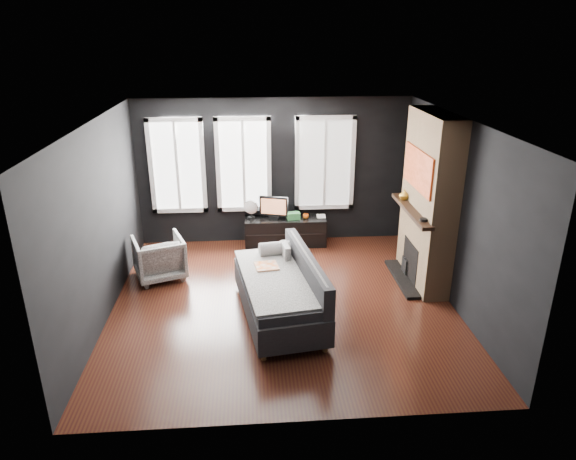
{
  "coord_description": "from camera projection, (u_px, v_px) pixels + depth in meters",
  "views": [
    {
      "loc": [
        -0.44,
        -6.73,
        3.82
      ],
      "look_at": [
        0.1,
        0.3,
        1.05
      ],
      "focal_mm": 32.0,
      "sensor_mm": 36.0,
      "label": 1
    }
  ],
  "objects": [
    {
      "name": "storage_box",
      "position": [
        293.0,
        216.0,
        9.52
      ],
      "size": [
        0.25,
        0.18,
        0.13
      ],
      "primitive_type": "cube",
      "rotation": [
        0.0,
        0.0,
        0.14
      ],
      "color": "#358042",
      "rests_on": "media_console"
    },
    {
      "name": "floor",
      "position": [
        283.0,
        303.0,
        7.67
      ],
      "size": [
        5.0,
        5.0,
        0.0
      ],
      "primitive_type": "plane",
      "color": "black",
      "rests_on": "ground"
    },
    {
      "name": "mantel_vase",
      "position": [
        404.0,
        195.0,
        8.31
      ],
      "size": [
        0.18,
        0.18,
        0.16
      ],
      "primitive_type": "imported",
      "rotation": [
        0.0,
        0.0,
        0.06
      ],
      "color": "yellow",
      "rests_on": "fireplace"
    },
    {
      "name": "media_console",
      "position": [
        285.0,
        231.0,
        9.67
      ],
      "size": [
        1.52,
        0.5,
        0.52
      ],
      "primitive_type": null,
      "rotation": [
        0.0,
        0.0,
        -0.02
      ],
      "color": "black",
      "rests_on": "floor"
    },
    {
      "name": "windows",
      "position": [
        248.0,
        116.0,
        9.05
      ],
      "size": [
        4.0,
        0.16,
        1.76
      ],
      "primitive_type": null,
      "color": "white",
      "rests_on": "wall_back"
    },
    {
      "name": "monitor",
      "position": [
        274.0,
        206.0,
        9.48
      ],
      "size": [
        0.55,
        0.27,
        0.49
      ],
      "primitive_type": null,
      "rotation": [
        0.0,
        0.0,
        -0.29
      ],
      "color": "black",
      "rests_on": "media_console"
    },
    {
      "name": "mantel_clock",
      "position": [
        424.0,
        220.0,
        7.41
      ],
      "size": [
        0.12,
        0.12,
        0.04
      ],
      "primitive_type": "cylinder",
      "rotation": [
        0.0,
        0.0,
        -0.04
      ],
      "color": "black",
      "rests_on": "fireplace"
    },
    {
      "name": "stripe_pillow",
      "position": [
        286.0,
        255.0,
        7.67
      ],
      "size": [
        0.13,
        0.36,
        0.35
      ],
      "primitive_type": "cube",
      "rotation": [
        0.0,
        0.0,
        0.14
      ],
      "color": "gray",
      "rests_on": "sofa"
    },
    {
      "name": "ceiling",
      "position": [
        282.0,
        121.0,
        6.69
      ],
      "size": [
        5.0,
        5.0,
        0.0
      ],
      "primitive_type": "plane",
      "color": "white",
      "rests_on": "ground"
    },
    {
      "name": "mug",
      "position": [
        306.0,
        216.0,
        9.55
      ],
      "size": [
        0.12,
        0.1,
        0.11
      ],
      "primitive_type": "imported",
      "rotation": [
        0.0,
        0.0,
        0.08
      ],
      "color": "#DC5E11",
      "rests_on": "media_console"
    },
    {
      "name": "wall_left",
      "position": [
        100.0,
        223.0,
        7.0
      ],
      "size": [
        0.02,
        5.0,
        2.7
      ],
      "primitive_type": "cube",
      "color": "black",
      "rests_on": "ground"
    },
    {
      "name": "fireplace",
      "position": [
        429.0,
        201.0,
        7.9
      ],
      "size": [
        0.7,
        1.62,
        2.7
      ],
      "primitive_type": null,
      "color": "#93724C",
      "rests_on": "floor"
    },
    {
      "name": "armchair",
      "position": [
        159.0,
        256.0,
        8.33
      ],
      "size": [
        0.95,
        0.92,
        0.78
      ],
      "primitive_type": "imported",
      "rotation": [
        0.0,
        0.0,
        -2.79
      ],
      "color": "silver",
      "rests_on": "floor"
    },
    {
      "name": "wall_right",
      "position": [
        456.0,
        214.0,
        7.36
      ],
      "size": [
        0.02,
        5.0,
        2.7
      ],
      "primitive_type": "cube",
      "color": "black",
      "rests_on": "ground"
    },
    {
      "name": "wall_back",
      "position": [
        274.0,
        172.0,
        9.5
      ],
      "size": [
        5.0,
        0.02,
        2.7
      ],
      "primitive_type": "cube",
      "color": "black",
      "rests_on": "ground"
    },
    {
      "name": "sofa",
      "position": [
        279.0,
        287.0,
        7.14
      ],
      "size": [
        1.38,
        2.28,
        0.92
      ],
      "primitive_type": null,
      "rotation": [
        0.0,
        0.0,
        0.15
      ],
      "color": "black",
      "rests_on": "floor"
    },
    {
      "name": "desk_fan",
      "position": [
        251.0,
        209.0,
        9.51
      ],
      "size": [
        0.33,
        0.33,
        0.37
      ],
      "primitive_type": null,
      "rotation": [
        0.0,
        0.0,
        -0.35
      ],
      "color": "#A0A0A0",
      "rests_on": "media_console"
    },
    {
      "name": "book",
      "position": [
        317.0,
        211.0,
        9.62
      ],
      "size": [
        0.16,
        0.03,
        0.22
      ],
      "primitive_type": "imported",
      "rotation": [
        0.0,
        0.0,
        -0.06
      ],
      "color": "tan",
      "rests_on": "media_console"
    }
  ]
}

